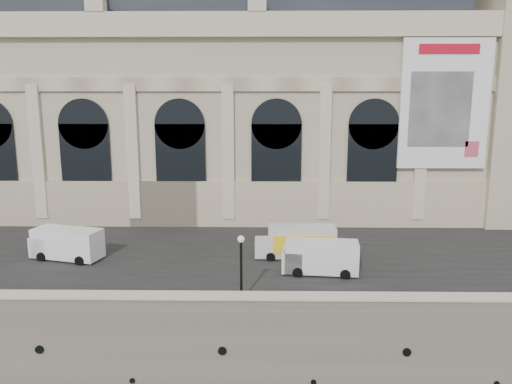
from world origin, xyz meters
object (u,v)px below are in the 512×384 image
van_b (64,244)px  lamp_right (241,269)px  box_truck (297,242)px  van_c (317,257)px

van_b → lamp_right: bearing=-29.4°
van_b → box_truck: (20.11, 0.71, 0.03)m
van_c → box_truck: box_truck is taller
van_b → box_truck: box_truck is taller
box_truck → van_b: bearing=-178.0°
van_c → van_b: bearing=171.5°
box_truck → van_c: bearing=-71.6°
van_b → lamp_right: size_ratio=1.37×
van_b → van_c: (21.41, -3.21, -0.03)m
van_c → lamp_right: size_ratio=1.30×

